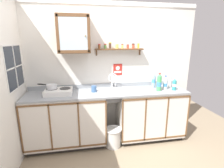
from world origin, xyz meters
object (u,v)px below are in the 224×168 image
at_px(bottle_juice_amber_0, 159,83).
at_px(bottle_soda_green_3, 159,83).
at_px(sink, 114,93).
at_px(bottle_detergent_teal_4, 174,85).
at_px(bottle_water_blue_5, 154,81).
at_px(hot_plate_stove, 59,92).
at_px(mug, 94,89).
at_px(bottle_water_clear_2, 165,83).
at_px(trash_bin, 113,137).
at_px(saucepan, 51,86).
at_px(bottle_opaque_white_1, 170,81).
at_px(warning_sign, 118,70).
at_px(wall_cabinet, 74,34).

bearing_deg(bottle_juice_amber_0, bottle_soda_green_3, -116.82).
relative_size(sink, bottle_detergent_teal_4, 2.64).
height_order(sink, bottle_water_blue_5, bottle_water_blue_5).
bearing_deg(hot_plate_stove, mug, 2.95).
bearing_deg(bottle_soda_green_3, mug, 173.18).
height_order(bottle_juice_amber_0, bottle_water_clear_2, bottle_water_clear_2).
height_order(bottle_water_clear_2, bottle_water_blue_5, bottle_water_blue_5).
bearing_deg(trash_bin, saucepan, 167.43).
bearing_deg(bottle_opaque_white_1, warning_sign, 167.76).
relative_size(hot_plate_stove, mug, 3.33).
bearing_deg(bottle_water_clear_2, saucepan, 178.03).
bearing_deg(bottle_water_blue_5, warning_sign, 165.23).
bearing_deg(bottle_juice_amber_0, mug, 179.57).
relative_size(saucepan, bottle_detergent_teal_4, 1.49).
distance_m(bottle_opaque_white_1, warning_sign, 1.02).
bearing_deg(saucepan, trash_bin, -12.57).
height_order(saucepan, bottle_water_blue_5, bottle_water_blue_5).
height_order(bottle_juice_amber_0, bottle_opaque_white_1, bottle_opaque_white_1).
height_order(hot_plate_stove, warning_sign, warning_sign).
height_order(bottle_water_clear_2, trash_bin, bottle_water_clear_2).
bearing_deg(bottle_water_blue_5, bottle_soda_green_3, -88.41).
bearing_deg(saucepan, bottle_water_clear_2, -1.97).
height_order(bottle_detergent_teal_4, trash_bin, bottle_detergent_teal_4).
bearing_deg(trash_bin, bottle_opaque_white_1, 13.40).
relative_size(bottle_opaque_white_1, bottle_water_clear_2, 1.04).
relative_size(bottle_detergent_teal_4, mug, 1.68).
bearing_deg(mug, bottle_detergent_teal_4, -5.61).
relative_size(bottle_detergent_teal_4, wall_cabinet, 0.37).
bearing_deg(bottle_juice_amber_0, bottle_detergent_teal_4, -29.93).
distance_m(saucepan, trash_bin, 1.38).
height_order(hot_plate_stove, bottle_water_clear_2, bottle_water_clear_2).
height_order(bottle_opaque_white_1, bottle_detergent_teal_4, bottle_opaque_white_1).
bearing_deg(hot_plate_stove, warning_sign, 15.05).
relative_size(bottle_soda_green_3, bottle_detergent_teal_4, 1.43).
bearing_deg(bottle_water_clear_2, bottle_water_blue_5, 135.81).
xyz_separation_m(saucepan, bottle_detergent_teal_4, (2.15, -0.14, -0.03)).
relative_size(bottle_opaque_white_1, mug, 2.01).
relative_size(hot_plate_stove, bottle_soda_green_3, 1.38).
height_order(hot_plate_stove, saucepan, saucepan).
bearing_deg(bottle_detergent_teal_4, hot_plate_stove, 176.87).
bearing_deg(warning_sign, saucepan, -167.61).
relative_size(bottle_opaque_white_1, bottle_water_blue_5, 0.93).
bearing_deg(hot_plate_stove, bottle_juice_amber_0, 0.68).
bearing_deg(sink, saucepan, -179.69).
xyz_separation_m(bottle_juice_amber_0, bottle_water_clear_2, (0.09, -0.06, -0.00)).
distance_m(wall_cabinet, trash_bin, 1.89).
distance_m(hot_plate_stove, trash_bin, 1.24).
xyz_separation_m(hot_plate_stove, saucepan, (-0.11, 0.03, 0.09)).
distance_m(sink, saucepan, 1.08).
xyz_separation_m(bottle_water_blue_5, warning_sign, (-0.66, 0.18, 0.20)).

